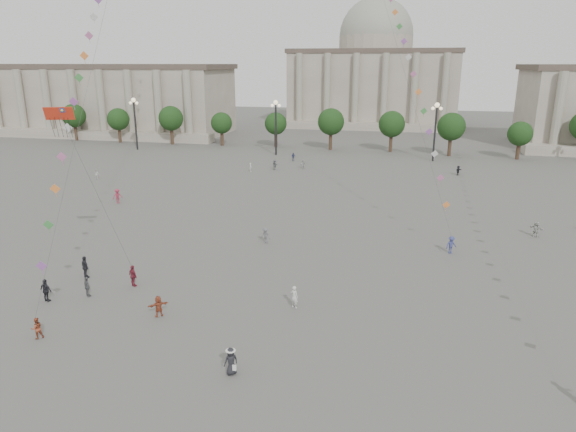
# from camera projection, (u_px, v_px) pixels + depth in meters

# --- Properties ---
(ground) EXTENTS (360.00, 360.00, 0.00)m
(ground) POSITION_uv_depth(u_px,v_px,m) (243.00, 347.00, 32.96)
(ground) COLOR #514F4C
(ground) RESTS_ON ground
(hall_west) EXTENTS (84.00, 26.22, 17.20)m
(hall_west) POSITION_uv_depth(u_px,v_px,m) (75.00, 99.00, 133.93)
(hall_west) COLOR gray
(hall_west) RESTS_ON ground
(hall_central) EXTENTS (48.30, 34.30, 35.50)m
(hall_central) POSITION_uv_depth(u_px,v_px,m) (374.00, 74.00, 149.71)
(hall_central) COLOR gray
(hall_central) RESTS_ON ground
(tree_row) EXTENTS (137.12, 5.12, 8.00)m
(tree_row) POSITION_uv_depth(u_px,v_px,m) (357.00, 125.00, 104.35)
(tree_row) COLOR #37251B
(tree_row) RESTS_ON ground
(lamp_post_far_west) EXTENTS (2.00, 0.90, 10.65)m
(lamp_post_far_west) POSITION_uv_depth(u_px,v_px,m) (135.00, 114.00, 105.66)
(lamp_post_far_west) COLOR #262628
(lamp_post_far_west) RESTS_ON ground
(lamp_post_mid_west) EXTENTS (2.00, 0.90, 10.65)m
(lamp_post_mid_west) POSITION_uv_depth(u_px,v_px,m) (276.00, 117.00, 99.43)
(lamp_post_mid_west) COLOR #262628
(lamp_post_mid_west) RESTS_ON ground
(lamp_post_mid_east) EXTENTS (2.00, 0.90, 10.65)m
(lamp_post_mid_east) POSITION_uv_depth(u_px,v_px,m) (436.00, 121.00, 93.19)
(lamp_post_mid_east) COLOR #262628
(lamp_post_mid_east) RESTS_ON ground
(person_crowd_0) EXTENTS (0.94, 0.79, 1.51)m
(person_crowd_0) POSITION_uv_depth(u_px,v_px,m) (293.00, 157.00, 95.18)
(person_crowd_0) COLOR navy
(person_crowd_0) RESTS_ON ground
(person_crowd_1) EXTENTS (0.97, 0.94, 1.58)m
(person_crowd_1) POSITION_uv_depth(u_px,v_px,m) (97.00, 174.00, 80.47)
(person_crowd_1) COLOR silver
(person_crowd_1) RESTS_ON ground
(person_crowd_2) EXTENTS (1.40, 1.36, 1.92)m
(person_crowd_2) POSITION_uv_depth(u_px,v_px,m) (118.00, 196.00, 66.38)
(person_crowd_2) COLOR #9A2A40
(person_crowd_2) RESTS_ON ground
(person_crowd_4) EXTENTS (1.06, 1.52, 1.58)m
(person_crowd_4) POSITION_uv_depth(u_px,v_px,m) (303.00, 164.00, 88.17)
(person_crowd_4) COLOR #B3B3AE
(person_crowd_4) RESTS_ON ground
(person_crowd_6) EXTENTS (1.20, 0.90, 1.66)m
(person_crowd_6) POSITION_uv_depth(u_px,v_px,m) (265.00, 235.00, 51.72)
(person_crowd_6) COLOR slate
(person_crowd_6) RESTS_ON ground
(person_crowd_7) EXTENTS (1.58, 1.27, 1.68)m
(person_crowd_7) POSITION_uv_depth(u_px,v_px,m) (536.00, 229.00, 53.65)
(person_crowd_7) COLOR #B3B2AE
(person_crowd_7) RESTS_ON ground
(person_crowd_9) EXTENTS (1.23, 1.45, 1.57)m
(person_crowd_9) POSITION_uv_depth(u_px,v_px,m) (458.00, 170.00, 83.09)
(person_crowd_9) COLOR black
(person_crowd_9) RESTS_ON ground
(person_crowd_10) EXTENTS (0.45, 0.60, 1.49)m
(person_crowd_10) POSITION_uv_depth(u_px,v_px,m) (251.00, 167.00, 85.66)
(person_crowd_10) COLOR silver
(person_crowd_10) RESTS_ON ground
(person_crowd_12) EXTENTS (1.56, 1.51, 1.77)m
(person_crowd_12) POSITION_uv_depth(u_px,v_px,m) (275.00, 165.00, 87.29)
(person_crowd_12) COLOR slate
(person_crowd_12) RESTS_ON ground
(person_crowd_13) EXTENTS (0.76, 0.66, 1.75)m
(person_crowd_13) POSITION_uv_depth(u_px,v_px,m) (294.00, 297.00, 38.03)
(person_crowd_13) COLOR silver
(person_crowd_13) RESTS_ON ground
(tourist_0) EXTENTS (1.14, 0.94, 1.83)m
(tourist_0) POSITION_uv_depth(u_px,v_px,m) (133.00, 276.00, 41.69)
(tourist_0) COLOR maroon
(tourist_0) RESTS_ON ground
(tourist_1) EXTENTS (1.21, 1.02, 1.93)m
(tourist_1) POSITION_uv_depth(u_px,v_px,m) (85.00, 267.00, 43.34)
(tourist_1) COLOR #222328
(tourist_1) RESTS_ON ground
(tourist_2) EXTENTS (1.42, 1.30, 1.58)m
(tourist_2) POSITION_uv_depth(u_px,v_px,m) (159.00, 306.00, 36.78)
(tourist_2) COLOR #A1472B
(tourist_2) RESTS_ON ground
(tourist_3) EXTENTS (1.01, 0.89, 1.63)m
(tourist_3) POSITION_uv_depth(u_px,v_px,m) (87.00, 287.00, 39.89)
(tourist_3) COLOR #58585C
(tourist_3) RESTS_ON ground
(tourist_4) EXTENTS (1.14, 0.66, 1.83)m
(tourist_4) POSITION_uv_depth(u_px,v_px,m) (46.00, 290.00, 39.03)
(tourist_4) COLOR black
(tourist_4) RESTS_ON ground
(kite_flyer_0) EXTENTS (0.90, 0.91, 1.49)m
(kite_flyer_0) POSITION_uv_depth(u_px,v_px,m) (37.00, 328.00, 33.83)
(kite_flyer_0) COLOR brown
(kite_flyer_0) RESTS_ON ground
(kite_flyer_1) EXTENTS (1.28, 1.12, 1.72)m
(kite_flyer_1) POSITION_uv_depth(u_px,v_px,m) (451.00, 245.00, 48.95)
(kite_flyer_1) COLOR navy
(kite_flyer_1) RESTS_ON ground
(hat_person) EXTENTS (0.98, 0.95, 1.70)m
(hat_person) POSITION_uv_depth(u_px,v_px,m) (231.00, 361.00, 29.87)
(hat_person) COLOR black
(hat_person) RESTS_ON ground
(dragon_kite) EXTENTS (3.90, 1.26, 13.38)m
(dragon_kite) POSITION_uv_depth(u_px,v_px,m) (61.00, 123.00, 40.13)
(dragon_kite) COLOR red
(dragon_kite) RESTS_ON ground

